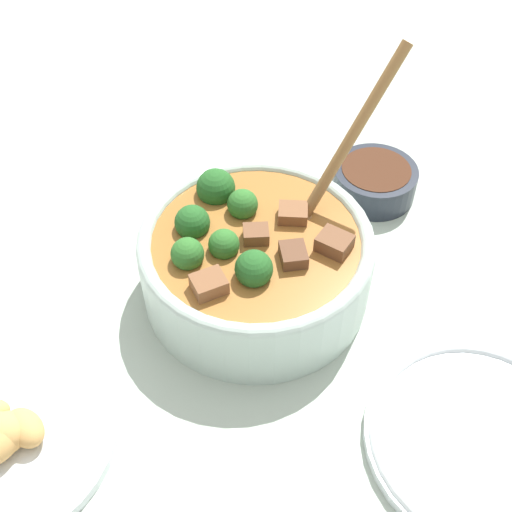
{
  "coord_description": "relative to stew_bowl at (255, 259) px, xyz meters",
  "views": [
    {
      "loc": [
        0.2,
        -0.41,
        0.56
      ],
      "look_at": [
        0.0,
        0.0,
        0.06
      ],
      "focal_mm": 45.0,
      "sensor_mm": 36.0,
      "label": 1
    }
  ],
  "objects": [
    {
      "name": "ground_plane",
      "position": [
        0.0,
        -0.0,
        -0.05
      ],
      "size": [
        4.0,
        4.0,
        0.0
      ],
      "primitive_type": "plane",
      "color": "#ADBCAD"
    },
    {
      "name": "empty_plate",
      "position": [
        0.27,
        -0.08,
        -0.04
      ],
      "size": [
        0.21,
        0.21,
        0.02
      ],
      "color": "white",
      "rests_on": "ground_plane"
    },
    {
      "name": "stew_bowl",
      "position": [
        0.0,
        0.0,
        0.0
      ],
      "size": [
        0.25,
        0.29,
        0.25
      ],
      "color": "#B2C6BC",
      "rests_on": "ground_plane"
    },
    {
      "name": "food_plate",
      "position": [
        -0.13,
        -0.27,
        -0.04
      ],
      "size": [
        0.21,
        0.21,
        0.05
      ],
      "color": "white",
      "rests_on": "ground_plane"
    },
    {
      "name": "condiment_bowl",
      "position": [
        0.07,
        0.21,
        -0.03
      ],
      "size": [
        0.11,
        0.11,
        0.04
      ],
      "color": "#232833",
      "rests_on": "ground_plane"
    }
  ]
}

